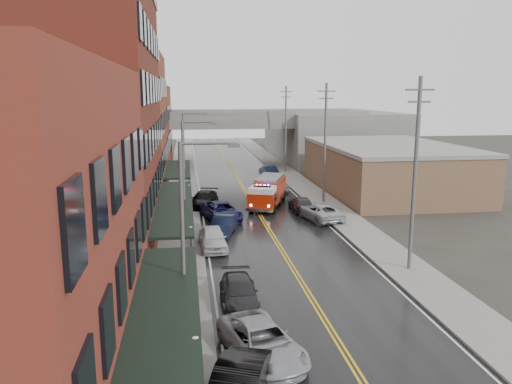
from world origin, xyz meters
TOP-DOWN VIEW (x-y plane):
  - road at (0.00, 30.00)m, footprint 11.00×160.00m
  - sidewalk_left at (-7.30, 30.00)m, footprint 3.00×160.00m
  - sidewalk_right at (7.30, 30.00)m, footprint 3.00×160.00m
  - curb_left at (-5.65, 30.00)m, footprint 0.30×160.00m
  - curb_right at (5.65, 30.00)m, footprint 0.30×160.00m
  - brick_building_b at (-13.30, 23.00)m, footprint 9.00×20.00m
  - brick_building_c at (-13.30, 40.50)m, footprint 9.00×15.00m
  - brick_building_far at (-13.30, 58.00)m, footprint 9.00×20.00m
  - tan_building at (16.00, 40.00)m, footprint 14.00×22.00m
  - right_far_block at (18.00, 70.00)m, footprint 18.00×30.00m
  - awning_0 at (-7.49, 4.00)m, footprint 2.60×16.00m
  - awning_1 at (-7.49, 23.00)m, footprint 2.60×18.00m
  - awning_2 at (-7.49, 40.50)m, footprint 2.60×13.00m
  - globe_lamp_0 at (-6.40, 2.00)m, footprint 0.44×0.44m
  - globe_lamp_1 at (-6.40, 16.00)m, footprint 0.44×0.44m
  - globe_lamp_2 at (-6.40, 30.00)m, footprint 0.44×0.44m
  - street_lamp_0 at (-6.55, 8.00)m, footprint 2.64×0.22m
  - street_lamp_1 at (-6.55, 24.00)m, footprint 2.64×0.22m
  - street_lamp_2 at (-6.55, 40.00)m, footprint 2.64×0.22m
  - utility_pole_0 at (7.20, 15.00)m, footprint 1.80×0.24m
  - utility_pole_1 at (7.20, 35.00)m, footprint 1.80×0.24m
  - utility_pole_2 at (7.20, 55.00)m, footprint 1.80×0.24m
  - overpass at (0.00, 62.00)m, footprint 40.00×10.00m
  - fire_truck at (1.26, 34.15)m, footprint 5.06×8.12m
  - parked_car_left_2 at (-3.60, 5.80)m, footprint 3.83×5.81m
  - parked_car_left_3 at (-3.99, 11.32)m, footprint 2.03×4.78m
  - parked_car_left_4 at (-4.84, 21.20)m, footprint 2.08×4.74m
  - parked_car_left_5 at (-3.85, 24.77)m, footprint 2.72×4.71m
  - parked_car_left_6 at (-3.60, 29.43)m, footprint 3.81×6.13m
  - parked_car_left_7 at (-5.00, 34.80)m, footprint 3.55×5.63m
  - parked_car_right_0 at (5.00, 28.20)m, footprint 3.54×5.88m
  - parked_car_right_1 at (4.12, 31.73)m, footprint 2.06×4.78m
  - parked_car_right_2 at (3.60, 41.80)m, footprint 2.53×4.16m
  - parked_car_right_3 at (4.23, 51.53)m, footprint 2.05×4.80m

SIDE VIEW (x-z plane):
  - road at x=0.00m, z-range 0.00..0.02m
  - sidewalk_left at x=-7.30m, z-range 0.00..0.15m
  - sidewalk_right at x=7.30m, z-range 0.00..0.15m
  - curb_left at x=-5.65m, z-range 0.00..0.15m
  - curb_right at x=5.65m, z-range 0.00..0.15m
  - parked_car_right_2 at x=3.60m, z-range 0.00..1.33m
  - parked_car_right_1 at x=4.12m, z-range 0.00..1.37m
  - parked_car_left_3 at x=-3.99m, z-range 0.00..1.38m
  - parked_car_left_5 at x=-3.85m, z-range 0.00..1.47m
  - parked_car_left_2 at x=-3.60m, z-range 0.00..1.48m
  - parked_car_left_7 at x=-5.00m, z-range 0.00..1.52m
  - parked_car_right_0 at x=5.00m, z-range 0.00..1.53m
  - parked_car_right_3 at x=4.23m, z-range 0.00..1.54m
  - parked_car_left_6 at x=-3.60m, z-range 0.00..1.58m
  - parked_car_left_4 at x=-4.84m, z-range 0.00..1.59m
  - fire_truck at x=1.26m, z-range 0.12..2.95m
  - globe_lamp_0 at x=-6.40m, z-range 0.75..3.87m
  - globe_lamp_1 at x=-6.40m, z-range 0.75..3.87m
  - globe_lamp_2 at x=-6.40m, z-range 0.75..3.87m
  - tan_building at x=16.00m, z-range 0.00..5.00m
  - awning_2 at x=-7.49m, z-range 1.44..4.53m
  - awning_0 at x=-7.49m, z-range 1.44..4.53m
  - awning_1 at x=-7.49m, z-range 1.44..4.53m
  - right_far_block at x=18.00m, z-range 0.00..8.00m
  - street_lamp_0 at x=-6.55m, z-range 0.69..9.69m
  - street_lamp_1 at x=-6.55m, z-range 0.69..9.69m
  - street_lamp_2 at x=-6.55m, z-range 0.69..9.69m
  - overpass at x=0.00m, z-range 2.24..9.74m
  - brick_building_far at x=-13.30m, z-range 0.00..12.00m
  - utility_pole_0 at x=7.20m, z-range 0.31..12.31m
  - utility_pole_1 at x=7.20m, z-range 0.31..12.31m
  - utility_pole_2 at x=7.20m, z-range 0.31..12.31m
  - brick_building_c at x=-13.30m, z-range 0.00..15.00m
  - brick_building_b at x=-13.30m, z-range 0.00..18.00m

